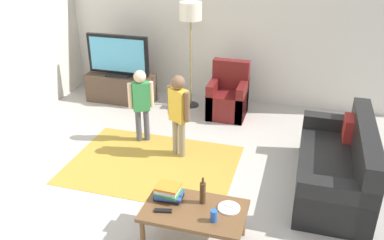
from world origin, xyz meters
TOP-DOWN VIEW (x-y plane):
  - ground at (0.00, 0.00)m, footprint 7.80×7.80m
  - wall_back at (0.00, 3.00)m, footprint 6.00×0.12m
  - area_rug at (-0.50, 0.43)m, footprint 2.20×1.60m
  - tv_stand at (-1.81, 2.30)m, footprint 1.20×0.44m
  - tv at (-1.81, 2.28)m, footprint 1.10×0.28m
  - couch at (1.85, 0.54)m, footprint 0.80×1.80m
  - armchair at (0.14, 2.26)m, footprint 0.60×0.60m
  - floor_lamp at (-0.56, 2.45)m, footprint 0.36×0.36m
  - child_near_tv at (-0.88, 1.03)m, footprint 0.33×0.22m
  - child_center at (-0.24, 0.78)m, footprint 0.35×0.24m
  - coffee_table at (0.44, -0.84)m, footprint 1.00×0.60m
  - book_stack at (0.14, -0.74)m, footprint 0.29×0.23m
  - bottle at (0.49, -0.72)m, footprint 0.06×0.06m
  - tv_remote at (0.16, -0.96)m, footprint 0.18×0.08m
  - soda_can at (0.66, -0.96)m, footprint 0.07×0.07m
  - plate at (0.76, -0.74)m, footprint 0.22×0.22m

SIDE VIEW (x-z plane):
  - ground at x=0.00m, z-range 0.00..0.00m
  - area_rug at x=-0.50m, z-range 0.00..0.01m
  - tv_stand at x=-1.81m, z-range -0.01..0.49m
  - couch at x=1.85m, z-range -0.14..0.72m
  - armchair at x=0.14m, z-range -0.15..0.75m
  - coffee_table at x=0.44m, z-range 0.16..0.58m
  - plate at x=0.76m, z-range 0.42..0.44m
  - tv_remote at x=0.16m, z-range 0.42..0.44m
  - soda_can at x=0.66m, z-range 0.42..0.54m
  - book_stack at x=0.14m, z-range 0.42..0.57m
  - bottle at x=0.49m, z-range 0.40..0.69m
  - child_near_tv at x=-0.88m, z-range 0.11..1.20m
  - child_center at x=-0.24m, z-range 0.12..1.28m
  - tv at x=-1.81m, z-range 0.49..1.20m
  - wall_back at x=0.00m, z-range 0.00..2.70m
  - floor_lamp at x=-0.56m, z-range 0.65..2.43m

